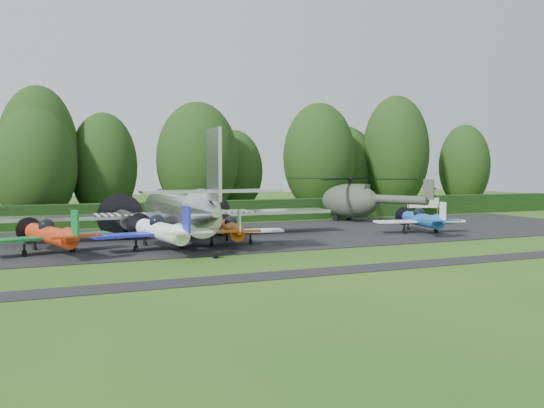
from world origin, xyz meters
name	(u,v)px	position (x,y,z in m)	size (l,w,h in m)	color
ground	(256,257)	(0.00, 0.00, 0.00)	(160.00, 160.00, 0.00)	#265317
apron	(204,238)	(0.00, 10.00, 0.00)	(70.00, 18.00, 0.01)	black
taxiway_verge	(304,274)	(0.00, -6.00, 0.00)	(70.00, 2.00, 0.00)	black
hedgerow	(167,224)	(0.00, 21.00, 0.00)	(90.00, 1.60, 2.00)	black
transport_plane	(180,210)	(-2.04, 9.03, 2.11)	(23.58, 18.08, 7.56)	silver
light_plane_red	(51,235)	(-10.73, 5.13, 1.20)	(7.52, 7.90, 2.89)	#B82F11
light_plane_white	(161,231)	(-4.52, 4.11, 1.27)	(7.92, 8.33, 3.04)	white
light_plane_orange	(232,229)	(0.26, 4.88, 1.10)	(6.86, 7.21, 2.64)	#C14D0B
light_plane_blue	(422,220)	(15.87, 5.61, 1.12)	(7.00, 7.36, 2.69)	#1A51A1
helicopter	(350,198)	(16.43, 17.00, 2.22)	(12.82, 15.01, 4.13)	#303B2D
sign_board	(423,204)	(26.81, 19.61, 1.27)	(3.34, 0.13, 1.88)	#3F3326
tree_0	(233,171)	(10.14, 31.84, 4.60)	(6.73, 6.73, 9.23)	black
tree_1	(38,154)	(-10.29, 27.44, 6.25)	(7.16, 7.16, 12.52)	black
tree_3	(197,160)	(4.74, 27.38, 5.82)	(8.27, 8.27, 11.66)	black
tree_4	(104,166)	(-4.42, 28.04, 5.15)	(6.38, 6.38, 10.32)	black
tree_5	(319,157)	(19.75, 29.47, 6.18)	(8.22, 8.22, 12.38)	black
tree_7	(396,152)	(30.42, 29.69, 6.85)	(8.04, 8.04, 13.72)	black
tree_10	(344,167)	(25.63, 33.76, 5.07)	(7.82, 7.82, 10.15)	black
tree_11	(464,166)	(40.77, 29.41, 5.23)	(6.41, 6.41, 10.48)	black
tree_12	(35,166)	(-10.70, 25.67, 5.20)	(7.39, 7.39, 10.42)	black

